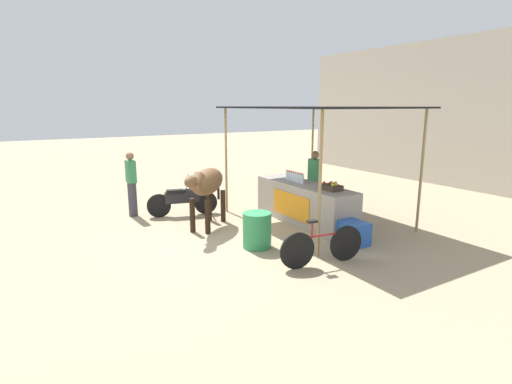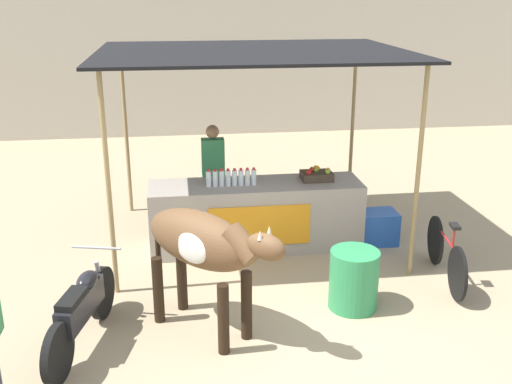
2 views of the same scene
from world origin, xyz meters
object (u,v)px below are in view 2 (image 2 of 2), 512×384
object	(u,v)px
vendor_behind_counter	(213,177)
fruit_crate	(317,175)
cooler_box	(376,227)
stall_counter	(256,215)
motorcycle_parked	(82,309)
bicycle_leaning	(446,255)
cow	(204,245)
water_barrel	(354,280)

from	to	relation	value
vendor_behind_counter	fruit_crate	bearing A→B (deg)	-25.91
cooler_box	stall_counter	bearing A→B (deg)	176.84
motorcycle_parked	bicycle_leaning	world-z (taller)	motorcycle_parked
cooler_box	bicycle_leaning	distance (m)	1.37
cooler_box	cow	xyz separation A→B (m)	(-2.61, -2.08, 0.79)
stall_counter	vendor_behind_counter	distance (m)	1.00
stall_counter	fruit_crate	size ratio (longest dim) A/B	6.82
vendor_behind_counter	cooler_box	size ratio (longest dim) A/B	2.75
fruit_crate	motorcycle_parked	size ratio (longest dim) A/B	0.25
motorcycle_parked	water_barrel	bearing A→B (deg)	7.30
fruit_crate	cooler_box	bearing A→B (deg)	-9.87
vendor_behind_counter	cooler_box	xyz separation A→B (m)	(2.31, -0.85, -0.61)
fruit_crate	cooler_box	xyz separation A→B (m)	(0.88, -0.15, -0.79)
fruit_crate	cow	xyz separation A→B (m)	(-1.73, -2.24, -0.00)
cow	stall_counter	bearing A→B (deg)	68.86
cooler_box	water_barrel	bearing A→B (deg)	-115.81
stall_counter	water_barrel	size ratio (longest dim) A/B	4.20
vendor_behind_counter	bicycle_leaning	xyz separation A→B (m)	(2.82, -2.11, -0.50)
stall_counter	motorcycle_parked	size ratio (longest dim) A/B	1.70
fruit_crate	water_barrel	distance (m)	2.05
water_barrel	bicycle_leaning	size ratio (longest dim) A/B	0.43
stall_counter	cooler_box	bearing A→B (deg)	-3.16
water_barrel	fruit_crate	bearing A→B (deg)	90.36
stall_counter	cooler_box	xyz separation A→B (m)	(1.76, -0.10, -0.24)
cow	motorcycle_parked	bearing A→B (deg)	-176.06
cooler_box	water_barrel	xyz separation A→B (m)	(-0.86, -1.79, 0.12)
bicycle_leaning	fruit_crate	bearing A→B (deg)	134.25
cow	bicycle_leaning	xyz separation A→B (m)	(3.11, 0.82, -0.69)
vendor_behind_counter	cooler_box	bearing A→B (deg)	-20.19
vendor_behind_counter	cow	world-z (taller)	vendor_behind_counter
stall_counter	bicycle_leaning	world-z (taller)	stall_counter
fruit_crate	bicycle_leaning	distance (m)	2.09
stall_counter	vendor_behind_counter	bearing A→B (deg)	126.17
stall_counter	vendor_behind_counter	world-z (taller)	vendor_behind_counter
vendor_behind_counter	motorcycle_parked	size ratio (longest dim) A/B	0.93
fruit_crate	water_barrel	bearing A→B (deg)	-89.64
fruit_crate	cow	world-z (taller)	cow
vendor_behind_counter	water_barrel	world-z (taller)	vendor_behind_counter
stall_counter	cow	world-z (taller)	cow
motorcycle_parked	stall_counter	bearing A→B (deg)	46.88
cow	fruit_crate	bearing A→B (deg)	52.28
stall_counter	fruit_crate	bearing A→B (deg)	3.56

